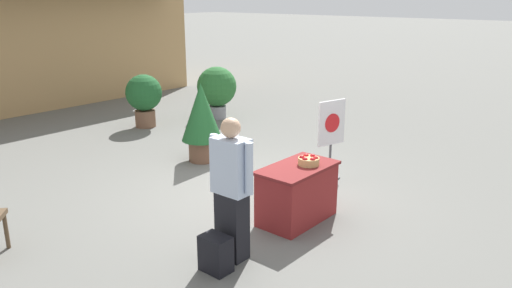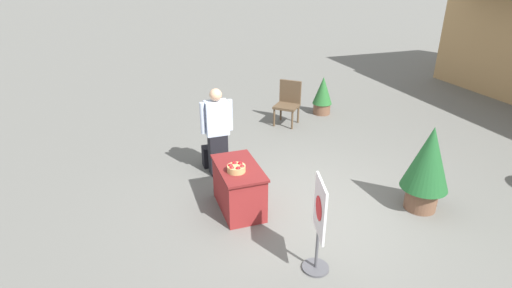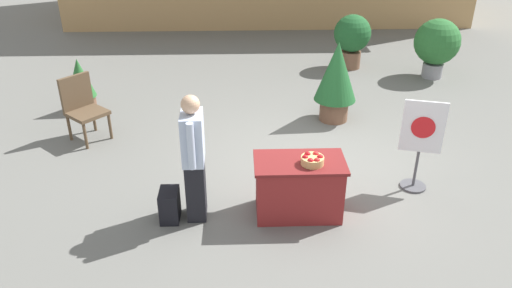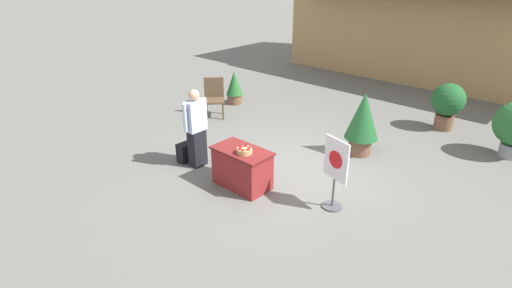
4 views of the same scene
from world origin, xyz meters
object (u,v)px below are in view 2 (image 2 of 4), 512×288
(person_visitor, at_px, (217,132))
(poster_board, at_px, (319,224))
(backpack, at_px, (211,156))
(potted_plant_far_left, at_px, (428,164))
(display_table, at_px, (239,188))
(potted_plant_near_left, at_px, (323,95))
(patio_chair, at_px, (288,101))
(apple_basket, at_px, (236,168))

(person_visitor, relative_size, poster_board, 1.27)
(backpack, relative_size, potted_plant_far_left, 0.29)
(backpack, bearing_deg, poster_board, 10.76)
(display_table, distance_m, backpack, 1.66)
(display_table, bearing_deg, potted_plant_near_left, 137.20)
(patio_chair, bearing_deg, potted_plant_far_left, 49.82)
(patio_chair, xyz_separation_m, potted_plant_near_left, (-0.35, 1.14, -0.07))
(person_visitor, distance_m, poster_board, 3.08)
(display_table, relative_size, person_visitor, 0.68)
(potted_plant_near_left, bearing_deg, display_table, -42.80)
(poster_board, bearing_deg, display_table, -56.95)
(display_table, xyz_separation_m, potted_plant_near_left, (-3.68, 3.41, 0.14))
(patio_chair, distance_m, potted_plant_far_left, 4.33)
(display_table, height_order, apple_basket, apple_basket)
(potted_plant_near_left, bearing_deg, person_visitor, -55.36)
(display_table, height_order, backpack, display_table)
(display_table, relative_size, potted_plant_near_left, 1.13)
(potted_plant_near_left, height_order, potted_plant_far_left, potted_plant_far_left)
(potted_plant_far_left, bearing_deg, backpack, -131.70)
(backpack, relative_size, potted_plant_near_left, 0.41)
(patio_chair, distance_m, potted_plant_near_left, 1.20)
(apple_basket, distance_m, person_visitor, 1.46)
(display_table, relative_size, potted_plant_far_left, 0.79)
(display_table, height_order, person_visitor, person_visitor)
(person_visitor, relative_size, backpack, 4.01)
(backpack, relative_size, patio_chair, 0.39)
(backpack, distance_m, patio_chair, 2.92)
(apple_basket, bearing_deg, display_table, 152.19)
(patio_chair, bearing_deg, potted_plant_near_left, 149.49)
(backpack, height_order, poster_board, poster_board)
(display_table, relative_size, apple_basket, 4.02)
(person_visitor, xyz_separation_m, backpack, (-0.34, -0.07, -0.65))
(person_visitor, height_order, poster_board, person_visitor)
(display_table, distance_m, potted_plant_near_left, 5.02)
(display_table, distance_m, potted_plant_far_left, 3.02)
(patio_chair, height_order, potted_plant_near_left, patio_chair)
(apple_basket, relative_size, potted_plant_near_left, 0.28)
(person_visitor, relative_size, patio_chair, 1.57)
(display_table, relative_size, patio_chair, 1.07)
(apple_basket, height_order, potted_plant_near_left, potted_plant_near_left)
(potted_plant_far_left, bearing_deg, potted_plant_near_left, 172.94)
(display_table, height_order, poster_board, poster_board)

